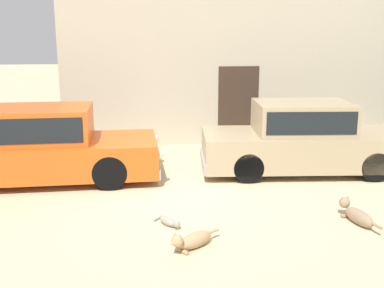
# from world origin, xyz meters

# --- Properties ---
(ground_plane) EXTENTS (80.00, 80.00, 0.00)m
(ground_plane) POSITION_xyz_m (0.00, 0.00, 0.00)
(ground_plane) COLOR #CCB78E
(parked_sedan_nearest) EXTENTS (4.88, 1.89, 1.51)m
(parked_sedan_nearest) POSITION_xyz_m (-2.72, 1.13, 0.74)
(parked_sedan_nearest) COLOR #D15619
(parked_sedan_nearest) RESTS_ON ground_plane
(parked_sedan_second) EXTENTS (4.56, 2.04, 1.52)m
(parked_sedan_second) POSITION_xyz_m (2.81, 1.14, 0.75)
(parked_sedan_second) COLOR tan
(parked_sedan_second) RESTS_ON ground_plane
(stray_dog_spotted) EXTENTS (0.79, 0.62, 0.32)m
(stray_dog_spotted) POSITION_xyz_m (0.02, -2.33, 0.13)
(stray_dog_spotted) COLOR tan
(stray_dog_spotted) RESTS_ON ground_plane
(stray_dog_tan) EXTENTS (0.33, 1.05, 0.34)m
(stray_dog_tan) POSITION_xyz_m (2.71, -1.70, 0.14)
(stray_dog_tan) COLOR #997F60
(stray_dog_tan) RESTS_ON ground_plane
(stray_cat) EXTENTS (0.41, 0.59, 0.15)m
(stray_cat) POSITION_xyz_m (-0.26, -1.50, 0.07)
(stray_cat) COLOR gray
(stray_cat) RESTS_ON ground_plane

